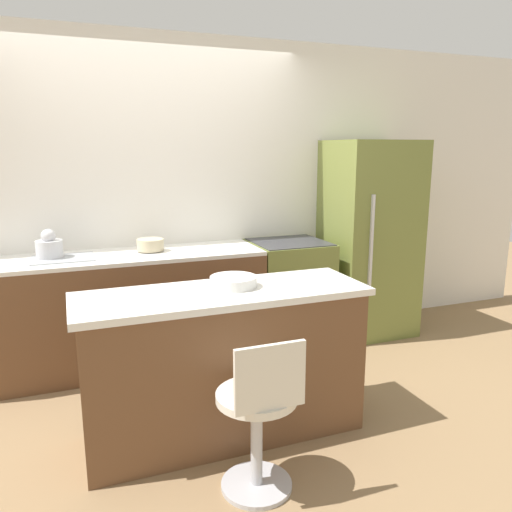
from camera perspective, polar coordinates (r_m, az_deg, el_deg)
name	(u,v)px	position (r m, az deg, el deg)	size (l,w,h in m)	color
ground_plane	(174,374)	(3.97, -9.39, -13.22)	(14.00, 14.00, 0.00)	#8E704C
wall_back	(152,197)	(4.26, -11.83, 6.65)	(8.00, 0.06, 2.60)	white
back_counter	(121,311)	(4.06, -15.19, -6.08)	(2.22, 0.61, 0.91)	brown
kitchen_island	(224,363)	(3.01, -3.68, -12.14)	(1.68, 0.56, 0.90)	brown
oven_range	(289,292)	(4.42, 3.76, -4.13)	(0.65, 0.62, 0.91)	olive
refrigerator	(369,239)	(4.68, 12.79, 1.93)	(0.75, 0.68, 1.76)	olive
stool_chair	(259,420)	(2.57, 0.33, -18.24)	(0.40, 0.40, 0.84)	#B7B7BC
kettle	(49,246)	(3.96, -22.57, 1.02)	(0.19, 0.19, 0.21)	silver
mixing_bowl	(150,245)	(4.01, -11.98, 1.28)	(0.21, 0.21, 0.09)	#C1B28E
fruit_bowl	(233,282)	(2.93, -2.60, -2.94)	(0.28, 0.28, 0.06)	white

